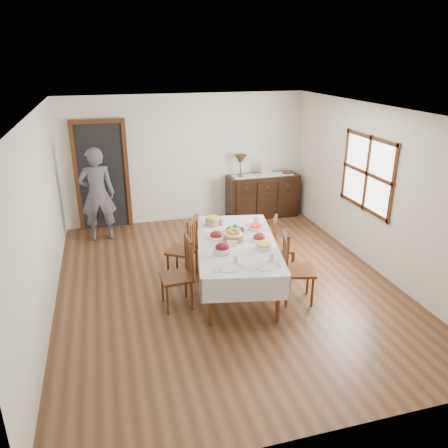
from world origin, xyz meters
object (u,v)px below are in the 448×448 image
object	(u,v)px
chair_right_near	(295,267)
sideboard	(262,196)
person	(97,191)
chair_left_far	(185,247)
chair_right_far	(281,244)
table_lamp	(241,160)
dining_table	(237,247)
chair_left_near	(180,273)

from	to	relation	value
chair_right_near	sideboard	distance (m)	3.53
person	chair_right_near	bearing A→B (deg)	128.27
chair_left_far	person	xyz separation A→B (m)	(-1.26, 1.95, 0.43)
chair_right_near	chair_right_far	distance (m)	0.95
chair_left_far	table_lamp	distance (m)	2.96
person	table_lamp	size ratio (longest dim) A/B	4.12
chair_left_far	person	bearing A→B (deg)	-113.95
sideboard	chair_right_far	bearing A→B (deg)	-103.47
dining_table	sideboard	size ratio (longest dim) A/B	1.57
table_lamp	sideboard	bearing A→B (deg)	-0.05
sideboard	chair_left_near	bearing A→B (deg)	-126.96
chair_right_far	sideboard	bearing A→B (deg)	16.92
chair_right_near	chair_left_far	bearing A→B (deg)	66.68
person	table_lamp	xyz separation A→B (m)	(2.90, 0.39, 0.32)
chair_right_far	chair_left_far	bearing A→B (deg)	114.08
chair_right_near	person	world-z (taller)	person
chair_left_far	chair_right_near	xyz separation A→B (m)	(1.35, -1.10, 0.02)
person	chair_left_near	bearing A→B (deg)	108.26
chair_left_near	chair_right_near	distance (m)	1.61
dining_table	chair_left_near	size ratio (longest dim) A/B	2.37
dining_table	chair_right_far	world-z (taller)	chair_right_far
chair_left_far	chair_left_near	bearing A→B (deg)	17.43
table_lamp	dining_table	bearing A→B (deg)	-108.43
chair_left_far	sideboard	size ratio (longest dim) A/B	0.67
chair_right_far	sideboard	xyz separation A→B (m)	(0.60, 2.51, -0.00)
dining_table	chair_left_far	size ratio (longest dim) A/B	2.35
chair_right_near	chair_right_far	world-z (taller)	chair_right_near
chair_right_far	table_lamp	size ratio (longest dim) A/B	1.98
table_lamp	person	bearing A→B (deg)	-172.33
table_lamp	chair_left_near	bearing A→B (deg)	-120.60
chair_right_far	sideboard	size ratio (longest dim) A/B	0.60
dining_table	person	xyz separation A→B (m)	(-1.94, 2.50, 0.28)
dining_table	chair_left_far	world-z (taller)	chair_left_far
chair_left_near	chair_left_far	size ratio (longest dim) A/B	0.99
dining_table	person	world-z (taller)	person
person	sideboard	bearing A→B (deg)	-175.82
table_lamp	chair_right_near	bearing A→B (deg)	-94.66
dining_table	chair_left_near	xyz separation A→B (m)	(-0.90, -0.26, -0.16)
chair_left_far	person	world-z (taller)	person
chair_left_near	table_lamp	world-z (taller)	table_lamp
chair_right_near	person	xyz separation A→B (m)	(-2.62, 3.05, 0.41)
chair_left_far	chair_right_near	world-z (taller)	chair_right_near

